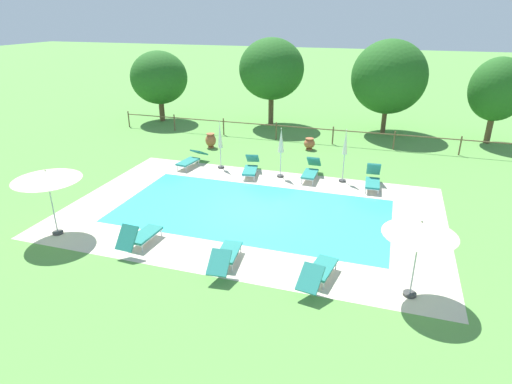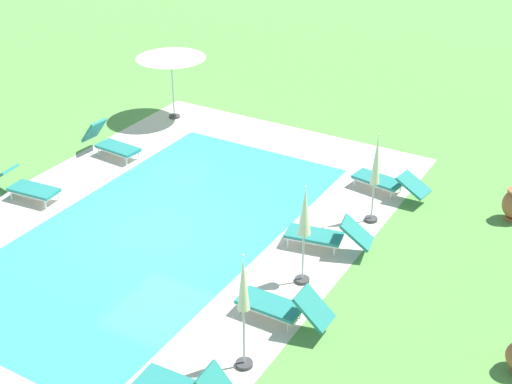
{
  "view_description": "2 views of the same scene",
  "coord_description": "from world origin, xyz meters",
  "px_view_note": "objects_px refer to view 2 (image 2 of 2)",
  "views": [
    {
      "loc": [
        4.72,
        -14.36,
        7.19
      ],
      "look_at": [
        -0.0,
        0.5,
        0.6
      ],
      "focal_mm": 30.15,
      "sensor_mm": 36.0,
      "label": 1
    },
    {
      "loc": [
        11.24,
        9.33,
        8.97
      ],
      "look_at": [
        -1.23,
        2.03,
        1.04
      ],
      "focal_mm": 49.39,
      "sensor_mm": 36.0,
      "label": 2
    }
  ],
  "objects_px": {
    "patio_umbrella_open_foreground": "(171,53)",
    "patio_umbrella_closed_row_centre": "(305,218)",
    "patio_umbrella_closed_row_mid_east": "(243,296)",
    "sun_lounger_north_mid": "(388,182)",
    "sun_lounger_south_mid": "(111,143)",
    "sun_lounger_north_far": "(25,186)",
    "sun_lounger_south_near_corner": "(282,306)",
    "patio_umbrella_closed_row_west": "(376,167)",
    "sun_lounger_north_near_steps": "(326,235)"
  },
  "relations": [
    {
      "from": "patio_umbrella_closed_row_mid_east",
      "to": "patio_umbrella_closed_row_west",
      "type": "bearing_deg",
      "value": 179.61
    },
    {
      "from": "sun_lounger_south_near_corner",
      "to": "patio_umbrella_open_foreground",
      "type": "height_order",
      "value": "patio_umbrella_open_foreground"
    },
    {
      "from": "sun_lounger_north_mid",
      "to": "patio_umbrella_closed_row_west",
      "type": "bearing_deg",
      "value": 6.34
    },
    {
      "from": "sun_lounger_north_near_steps",
      "to": "sun_lounger_north_mid",
      "type": "distance_m",
      "value": 3.23
    },
    {
      "from": "sun_lounger_south_mid",
      "to": "patio_umbrella_open_foreground",
      "type": "xyz_separation_m",
      "value": [
        -3.24,
        -0.12,
        1.77
      ]
    },
    {
      "from": "sun_lounger_north_mid",
      "to": "sun_lounger_south_near_corner",
      "type": "bearing_deg",
      "value": 1.14
    },
    {
      "from": "sun_lounger_north_near_steps",
      "to": "sun_lounger_south_mid",
      "type": "distance_m",
      "value": 7.65
    },
    {
      "from": "sun_lounger_south_mid",
      "to": "patio_umbrella_closed_row_west",
      "type": "relative_size",
      "value": 0.8
    },
    {
      "from": "patio_umbrella_open_foreground",
      "to": "patio_umbrella_closed_row_centre",
      "type": "distance_m",
      "value": 9.84
    },
    {
      "from": "sun_lounger_south_mid",
      "to": "patio_umbrella_closed_row_mid_east",
      "type": "bearing_deg",
      "value": 54.69
    },
    {
      "from": "sun_lounger_south_near_corner",
      "to": "patio_umbrella_closed_row_west",
      "type": "xyz_separation_m",
      "value": [
        -4.51,
        0.05,
        1.09
      ]
    },
    {
      "from": "sun_lounger_north_far",
      "to": "sun_lounger_south_mid",
      "type": "bearing_deg",
      "value": 175.61
    },
    {
      "from": "patio_umbrella_closed_row_west",
      "to": "patio_umbrella_closed_row_centre",
      "type": "xyz_separation_m",
      "value": [
        3.12,
        -0.31,
        0.12
      ]
    },
    {
      "from": "sun_lounger_south_near_corner",
      "to": "sun_lounger_north_near_steps",
      "type": "bearing_deg",
      "value": -172.3
    },
    {
      "from": "sun_lounger_north_near_steps",
      "to": "patio_umbrella_closed_row_west",
      "type": "xyz_separation_m",
      "value": [
        -1.7,
        0.43,
        1.1
      ]
    },
    {
      "from": "sun_lounger_north_mid",
      "to": "sun_lounger_south_mid",
      "type": "relative_size",
      "value": 1.13
    },
    {
      "from": "sun_lounger_north_far",
      "to": "patio_umbrella_closed_row_centre",
      "type": "height_order",
      "value": "patio_umbrella_closed_row_centre"
    },
    {
      "from": "sun_lounger_north_mid",
      "to": "patio_umbrella_open_foreground",
      "type": "relative_size",
      "value": 0.9
    },
    {
      "from": "sun_lounger_south_mid",
      "to": "patio_umbrella_closed_row_west",
      "type": "bearing_deg",
      "value": 92.6
    },
    {
      "from": "sun_lounger_north_near_steps",
      "to": "sun_lounger_north_mid",
      "type": "xyz_separation_m",
      "value": [
        -3.22,
        0.26,
        -0.02
      ]
    },
    {
      "from": "sun_lounger_south_mid",
      "to": "sun_lounger_north_near_steps",
      "type": "bearing_deg",
      "value": 79.92
    },
    {
      "from": "sun_lounger_north_mid",
      "to": "patio_umbrella_open_foreground",
      "type": "xyz_separation_m",
      "value": [
        -1.36,
        -7.91,
        1.82
      ]
    },
    {
      "from": "patio_umbrella_closed_row_mid_east",
      "to": "sun_lounger_north_far",
      "type": "bearing_deg",
      "value": -107.06
    },
    {
      "from": "patio_umbrella_open_foreground",
      "to": "sun_lounger_south_mid",
      "type": "bearing_deg",
      "value": 2.1
    },
    {
      "from": "sun_lounger_south_near_corner",
      "to": "patio_umbrella_open_foreground",
      "type": "relative_size",
      "value": 0.82
    },
    {
      "from": "patio_umbrella_open_foreground",
      "to": "sun_lounger_north_near_steps",
      "type": "bearing_deg",
      "value": 59.08
    },
    {
      "from": "sun_lounger_north_near_steps",
      "to": "sun_lounger_south_near_corner",
      "type": "height_order",
      "value": "sun_lounger_south_near_corner"
    },
    {
      "from": "patio_umbrella_closed_row_west",
      "to": "patio_umbrella_closed_row_centre",
      "type": "height_order",
      "value": "same"
    },
    {
      "from": "patio_umbrella_open_foreground",
      "to": "patio_umbrella_closed_row_west",
      "type": "xyz_separation_m",
      "value": [
        2.88,
        8.08,
        -0.69
      ]
    },
    {
      "from": "patio_umbrella_open_foreground",
      "to": "patio_umbrella_closed_row_mid_east",
      "type": "relative_size",
      "value": 0.97
    },
    {
      "from": "patio_umbrella_open_foreground",
      "to": "patio_umbrella_closed_row_mid_east",
      "type": "height_order",
      "value": "patio_umbrella_closed_row_mid_east"
    },
    {
      "from": "sun_lounger_north_mid",
      "to": "patio_umbrella_closed_row_mid_east",
      "type": "bearing_deg",
      "value": 0.98
    },
    {
      "from": "sun_lounger_south_mid",
      "to": "patio_umbrella_closed_row_mid_east",
      "type": "height_order",
      "value": "patio_umbrella_closed_row_mid_east"
    },
    {
      "from": "sun_lounger_north_near_steps",
      "to": "sun_lounger_north_far",
      "type": "xyz_separation_m",
      "value": [
        1.77,
        -7.77,
        -0.01
      ]
    },
    {
      "from": "sun_lounger_south_near_corner",
      "to": "patio_umbrella_closed_row_centre",
      "type": "distance_m",
      "value": 1.86
    },
    {
      "from": "sun_lounger_north_mid",
      "to": "sun_lounger_south_mid",
      "type": "distance_m",
      "value": 8.02
    },
    {
      "from": "sun_lounger_north_mid",
      "to": "patio_umbrella_closed_row_centre",
      "type": "bearing_deg",
      "value": -1.77
    },
    {
      "from": "sun_lounger_north_far",
      "to": "sun_lounger_south_mid",
      "type": "xyz_separation_m",
      "value": [
        -3.11,
        0.24,
        0.03
      ]
    },
    {
      "from": "sun_lounger_south_near_corner",
      "to": "sun_lounger_south_mid",
      "type": "relative_size",
      "value": 1.04
    },
    {
      "from": "sun_lounger_south_mid",
      "to": "patio_umbrella_closed_row_west",
      "type": "height_order",
      "value": "patio_umbrella_closed_row_west"
    },
    {
      "from": "sun_lounger_south_mid",
      "to": "patio_umbrella_closed_row_mid_east",
      "type": "distance_m",
      "value": 9.78
    },
    {
      "from": "patio_umbrella_closed_row_mid_east",
      "to": "patio_umbrella_closed_row_centre",
      "type": "bearing_deg",
      "value": -174.57
    },
    {
      "from": "sun_lounger_north_near_steps",
      "to": "patio_umbrella_closed_row_mid_east",
      "type": "distance_m",
      "value": 4.46
    },
    {
      "from": "sun_lounger_south_near_corner",
      "to": "patio_umbrella_closed_row_centre",
      "type": "bearing_deg",
      "value": -169.31
    },
    {
      "from": "sun_lounger_south_mid",
      "to": "sun_lounger_north_far",
      "type": "bearing_deg",
      "value": -4.39
    },
    {
      "from": "patio_umbrella_closed_row_mid_east",
      "to": "sun_lounger_south_mid",
      "type": "bearing_deg",
      "value": -125.31
    },
    {
      "from": "patio_umbrella_closed_row_centre",
      "to": "patio_umbrella_closed_row_mid_east",
      "type": "distance_m",
      "value": 2.87
    },
    {
      "from": "sun_lounger_north_mid",
      "to": "sun_lounger_south_mid",
      "type": "bearing_deg",
      "value": -76.44
    },
    {
      "from": "patio_umbrella_open_foreground",
      "to": "patio_umbrella_closed_row_centre",
      "type": "relative_size",
      "value": 1.02
    },
    {
      "from": "sun_lounger_south_mid",
      "to": "patio_umbrella_closed_row_centre",
      "type": "xyz_separation_m",
      "value": [
        2.76,
        7.65,
        1.2
      ]
    }
  ]
}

